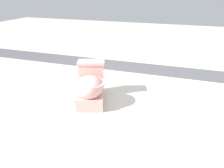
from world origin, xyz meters
TOP-DOWN VIEW (x-y plane):
  - ground_plane at (0.00, 0.00)m, footprint 14.00×14.00m
  - gravel_strip at (-1.28, 0.50)m, footprint 0.56×8.00m
  - toilet at (0.24, -0.18)m, footprint 0.72×0.56m

SIDE VIEW (x-z plane):
  - ground_plane at x=0.00m, z-range 0.00..0.00m
  - gravel_strip at x=-1.28m, z-range 0.00..0.01m
  - toilet at x=0.24m, z-range -0.04..0.48m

